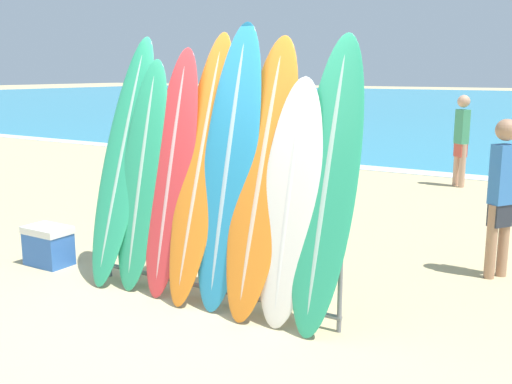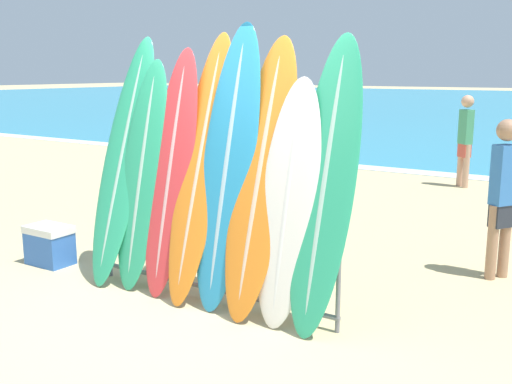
{
  "view_description": "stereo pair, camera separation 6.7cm",
  "coord_description": "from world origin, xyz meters",
  "px_view_note": "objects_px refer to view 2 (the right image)",
  "views": [
    {
      "loc": [
        3.17,
        -3.84,
        2.1
      ],
      "look_at": [
        0.03,
        1.23,
        0.9
      ],
      "focal_mm": 42.0,
      "sensor_mm": 36.0,
      "label": 1
    },
    {
      "loc": [
        3.22,
        -3.8,
        2.1
      ],
      "look_at": [
        0.03,
        1.23,
        0.9
      ],
      "focal_mm": 42.0,
      "sensor_mm": 36.0,
      "label": 2
    }
  ],
  "objects_px": {
    "surfboard_slot_1": "(142,174)",
    "surfboard_slot_6": "(288,202)",
    "surfboard_slot_0": "(123,159)",
    "surfboard_slot_5": "(261,177)",
    "surfboard_slot_3": "(200,167)",
    "surfboard_slot_2": "(171,172)",
    "surfboard_slot_4": "(228,166)",
    "surfboard_rack": "(209,251)",
    "surfboard_slot_7": "(326,184)",
    "person_near_water": "(465,137)",
    "person_mid_beach": "(503,193)",
    "cooler_box": "(50,245)",
    "person_far_left": "(240,165)"
  },
  "relations": [
    {
      "from": "surfboard_slot_7",
      "to": "surfboard_slot_2",
      "type": "bearing_deg",
      "value": -179.22
    },
    {
      "from": "surfboard_slot_6",
      "to": "person_near_water",
      "type": "relative_size",
      "value": 1.23
    },
    {
      "from": "surfboard_slot_3",
      "to": "surfboard_slot_5",
      "type": "xyz_separation_m",
      "value": [
        0.66,
        -0.01,
        -0.02
      ]
    },
    {
      "from": "surfboard_slot_1",
      "to": "surfboard_slot_4",
      "type": "relative_size",
      "value": 0.88
    },
    {
      "from": "surfboard_slot_5",
      "to": "person_mid_beach",
      "type": "bearing_deg",
      "value": 51.41
    },
    {
      "from": "surfboard_slot_2",
      "to": "surfboard_slot_6",
      "type": "bearing_deg",
      "value": -1.91
    },
    {
      "from": "person_mid_beach",
      "to": "surfboard_slot_0",
      "type": "bearing_deg",
      "value": -25.16
    },
    {
      "from": "surfboard_slot_1",
      "to": "person_mid_beach",
      "type": "xyz_separation_m",
      "value": [
        2.95,
        2.07,
        -0.22
      ]
    },
    {
      "from": "person_mid_beach",
      "to": "cooler_box",
      "type": "bearing_deg",
      "value": -29.78
    },
    {
      "from": "surfboard_slot_3",
      "to": "person_near_water",
      "type": "relative_size",
      "value": 1.47
    },
    {
      "from": "surfboard_slot_7",
      "to": "cooler_box",
      "type": "relative_size",
      "value": 4.79
    },
    {
      "from": "surfboard_slot_2",
      "to": "person_far_left",
      "type": "height_order",
      "value": "surfboard_slot_2"
    },
    {
      "from": "surfboard_slot_4",
      "to": "surfboard_slot_3",
      "type": "bearing_deg",
      "value": 177.43
    },
    {
      "from": "surfboard_slot_3",
      "to": "person_near_water",
      "type": "height_order",
      "value": "surfboard_slot_3"
    },
    {
      "from": "surfboard_slot_2",
      "to": "surfboard_slot_5",
      "type": "bearing_deg",
      "value": 1.48
    },
    {
      "from": "surfboard_slot_1",
      "to": "person_mid_beach",
      "type": "height_order",
      "value": "surfboard_slot_1"
    },
    {
      "from": "surfboard_rack",
      "to": "surfboard_slot_1",
      "type": "xyz_separation_m",
      "value": [
        -0.83,
        0.03,
        0.64
      ]
    },
    {
      "from": "surfboard_slot_0",
      "to": "surfboard_slot_5",
      "type": "distance_m",
      "value": 1.65
    },
    {
      "from": "surfboard_slot_5",
      "to": "person_far_left",
      "type": "relative_size",
      "value": 1.54
    },
    {
      "from": "surfboard_slot_2",
      "to": "surfboard_slot_7",
      "type": "relative_size",
      "value": 0.96
    },
    {
      "from": "surfboard_rack",
      "to": "surfboard_slot_7",
      "type": "distance_m",
      "value": 1.35
    },
    {
      "from": "surfboard_slot_5",
      "to": "surfboard_slot_7",
      "type": "height_order",
      "value": "surfboard_slot_5"
    },
    {
      "from": "surfboard_slot_2",
      "to": "surfboard_slot_4",
      "type": "bearing_deg",
      "value": 2.11
    },
    {
      "from": "surfboard_slot_3",
      "to": "surfboard_slot_4",
      "type": "height_order",
      "value": "surfboard_slot_4"
    },
    {
      "from": "surfboard_rack",
      "to": "person_far_left",
      "type": "height_order",
      "value": "person_far_left"
    },
    {
      "from": "surfboard_slot_7",
      "to": "surfboard_slot_6",
      "type": "bearing_deg",
      "value": -168.02
    },
    {
      "from": "surfboard_slot_0",
      "to": "surfboard_slot_5",
      "type": "height_order",
      "value": "surfboard_slot_0"
    },
    {
      "from": "surfboard_slot_7",
      "to": "cooler_box",
      "type": "bearing_deg",
      "value": -177.39
    },
    {
      "from": "surfboard_slot_2",
      "to": "surfboard_slot_6",
      "type": "relative_size",
      "value": 1.13
    },
    {
      "from": "surfboard_slot_3",
      "to": "surfboard_slot_4",
      "type": "distance_m",
      "value": 0.32
    },
    {
      "from": "surfboard_slot_4",
      "to": "surfboard_slot_6",
      "type": "distance_m",
      "value": 0.7
    },
    {
      "from": "surfboard_slot_5",
      "to": "person_near_water",
      "type": "distance_m",
      "value": 6.96
    },
    {
      "from": "surfboard_slot_0",
      "to": "surfboard_slot_7",
      "type": "xyz_separation_m",
      "value": [
        2.26,
        -0.02,
        -0.02
      ]
    },
    {
      "from": "surfboard_slot_5",
      "to": "person_mid_beach",
      "type": "distance_m",
      "value": 2.61
    },
    {
      "from": "surfboard_slot_4",
      "to": "person_mid_beach",
      "type": "bearing_deg",
      "value": 45.94
    },
    {
      "from": "surfboard_slot_0",
      "to": "surfboard_slot_3",
      "type": "relative_size",
      "value": 1.0
    },
    {
      "from": "surfboard_slot_7",
      "to": "surfboard_slot_3",
      "type": "bearing_deg",
      "value": 179.28
    },
    {
      "from": "surfboard_slot_1",
      "to": "surfboard_slot_3",
      "type": "xyz_separation_m",
      "value": [
        0.67,
        0.05,
        0.12
      ]
    },
    {
      "from": "surfboard_slot_1",
      "to": "surfboard_slot_6",
      "type": "distance_m",
      "value": 1.65
    },
    {
      "from": "surfboard_slot_5",
      "to": "cooler_box",
      "type": "height_order",
      "value": "surfboard_slot_5"
    },
    {
      "from": "surfboard_slot_5",
      "to": "surfboard_slot_7",
      "type": "bearing_deg",
      "value": -0.35
    },
    {
      "from": "surfboard_slot_3",
      "to": "person_far_left",
      "type": "bearing_deg",
      "value": 115.94
    },
    {
      "from": "surfboard_slot_1",
      "to": "surfboard_slot_7",
      "type": "xyz_separation_m",
      "value": [
        1.96,
        0.04,
        0.1
      ]
    },
    {
      "from": "surfboard_slot_0",
      "to": "surfboard_slot_3",
      "type": "height_order",
      "value": "surfboard_slot_3"
    },
    {
      "from": "surfboard_rack",
      "to": "surfboard_slot_1",
      "type": "bearing_deg",
      "value": 177.81
    },
    {
      "from": "surfboard_rack",
      "to": "person_near_water",
      "type": "height_order",
      "value": "person_near_water"
    },
    {
      "from": "surfboard_slot_2",
      "to": "surfboard_slot_4",
      "type": "xyz_separation_m",
      "value": [
        0.64,
        0.02,
        0.11
      ]
    },
    {
      "from": "surfboard_slot_3",
      "to": "person_far_left",
      "type": "height_order",
      "value": "surfboard_slot_3"
    },
    {
      "from": "surfboard_slot_0",
      "to": "surfboard_slot_3",
      "type": "distance_m",
      "value": 0.98
    },
    {
      "from": "surfboard_slot_0",
      "to": "surfboard_slot_2",
      "type": "xyz_separation_m",
      "value": [
        0.66,
        -0.04,
        -0.07
      ]
    }
  ]
}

